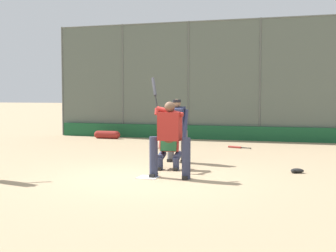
{
  "coord_description": "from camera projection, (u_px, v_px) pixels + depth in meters",
  "views": [
    {
      "loc": [
        -3.32,
        9.38,
        1.78
      ],
      "look_at": [
        -0.14,
        -1.0,
        1.05
      ],
      "focal_mm": 50.0,
      "sensor_mm": 36.0,
      "label": 1
    }
  ],
  "objects": [
    {
      "name": "catcher_behind_plate",
      "position": [
        169.0,
        145.0,
        11.13
      ],
      "size": [
        0.62,
        0.73,
        1.13
      ],
      "rotation": [
        0.0,
        0.0,
        0.12
      ],
      "color": "#2D334C",
      "rests_on": "ground_plane"
    },
    {
      "name": "spare_bat_near_backstop",
      "position": [
        237.0,
        147.0,
        15.55
      ],
      "size": [
        0.81,
        0.33,
        0.07
      ],
      "rotation": [
        0.0,
        0.0,
        5.94
      ],
      "color": "black",
      "rests_on": "ground_plane"
    },
    {
      "name": "ground_plane",
      "position": [
        148.0,
        178.0,
        10.04
      ],
      "size": [
        160.0,
        160.0,
        0.0
      ],
      "primitive_type": "plane",
      "color": "tan"
    },
    {
      "name": "bleachers_beyond",
      "position": [
        295.0,
        122.0,
        20.42
      ],
      "size": [
        9.95,
        3.05,
        1.8
      ],
      "color": "slate",
      "rests_on": "ground_plane"
    },
    {
      "name": "backstop_fence",
      "position": [
        223.0,
        78.0,
        18.35
      ],
      "size": [
        14.29,
        0.08,
        4.71
      ],
      "color": "#515651",
      "rests_on": "ground_plane"
    },
    {
      "name": "batter_at_plate",
      "position": [
        169.0,
        137.0,
        9.92
      ],
      "size": [
        1.02,
        0.61,
        2.16
      ],
      "rotation": [
        0.0,
        0.0,
        -0.03
      ],
      "color": "#2D334C",
      "rests_on": "ground_plane"
    },
    {
      "name": "fielding_glove_on_dirt",
      "position": [
        297.0,
        171.0,
        10.62
      ],
      "size": [
        0.29,
        0.22,
        0.11
      ],
      "color": "black",
      "rests_on": "ground_plane"
    },
    {
      "name": "umpire_home",
      "position": [
        177.0,
        129.0,
        12.27
      ],
      "size": [
        0.67,
        0.45,
        1.66
      ],
      "rotation": [
        0.0,
        0.0,
        -0.12
      ],
      "color": "#4C4C51",
      "rests_on": "ground_plane"
    },
    {
      "name": "padding_wall",
      "position": [
        223.0,
        133.0,
        18.4
      ],
      "size": [
        13.93,
        0.18,
        0.55
      ],
      "primitive_type": "cube",
      "color": "#19512D",
      "rests_on": "ground_plane"
    },
    {
      "name": "home_plate_marker",
      "position": [
        148.0,
        177.0,
        10.04
      ],
      "size": [
        0.43,
        0.43,
        0.01
      ],
      "primitive_type": "cube",
      "color": "white",
      "rests_on": "ground_plane"
    },
    {
      "name": "equipment_bag_dugout_side",
      "position": [
        107.0,
        135.0,
        18.93
      ],
      "size": [
        1.12,
        0.32,
        0.32
      ],
      "color": "maroon",
      "rests_on": "ground_plane"
    }
  ]
}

